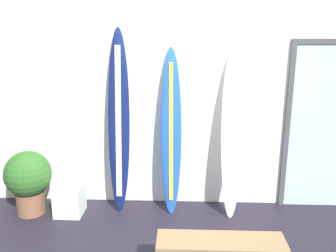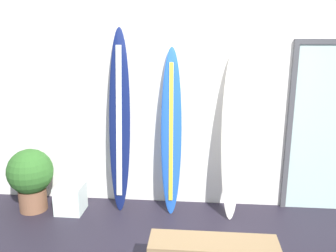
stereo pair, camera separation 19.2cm
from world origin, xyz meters
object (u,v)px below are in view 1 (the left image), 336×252
surfboard_navy (119,123)px  potted_plant (28,178)px  surfboard_ivory (231,138)px  glass_door (328,124)px  surfboard_cobalt (171,133)px  bench (221,246)px  display_block_left (70,200)px

surfboard_navy → potted_plant: surfboard_navy is taller
surfboard_ivory → glass_door: (1.19, 0.22, 0.12)m
surfboard_cobalt → bench: surfboard_cobalt is taller
surfboard_navy → glass_door: size_ratio=1.07×
surfboard_navy → bench: surfboard_navy is taller
surfboard_navy → surfboard_ivory: (1.34, -0.05, -0.15)m
surfboard_cobalt → display_block_left: size_ratio=5.71×
surfboard_ivory → surfboard_cobalt: bearing=177.2°
surfboard_cobalt → potted_plant: surfboard_cobalt is taller
surfboard_cobalt → bench: size_ratio=1.83×
display_block_left → surfboard_cobalt: bearing=8.3°
surfboard_ivory → potted_plant: bearing=-176.7°
surfboard_cobalt → bench: bearing=-71.6°
surfboard_ivory → bench: size_ratio=1.77×
surfboard_cobalt → surfboard_ivory: (0.71, -0.03, -0.04)m
glass_door → bench: 2.25m
display_block_left → glass_door: glass_door is taller
surfboard_ivory → potted_plant: surfboard_ivory is taller
potted_plant → bench: potted_plant is taller
surfboard_cobalt → surfboard_ivory: surfboard_cobalt is taller
potted_plant → display_block_left: bearing=-0.6°
surfboard_cobalt → surfboard_navy: bearing=178.5°
surfboard_cobalt → display_block_left: surfboard_cobalt is taller
surfboard_navy → potted_plant: (-1.09, -0.19, -0.65)m
surfboard_ivory → potted_plant: size_ratio=2.46×
surfboard_navy → display_block_left: bearing=-161.9°
bench → surfboard_cobalt: bearing=108.4°
display_block_left → potted_plant: bearing=179.4°
surfboard_navy → display_block_left: surfboard_navy is taller
surfboard_cobalt → display_block_left: bearing=-171.7°
display_block_left → surfboard_ivory: bearing=4.3°
surfboard_cobalt → glass_door: size_ratio=0.96×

